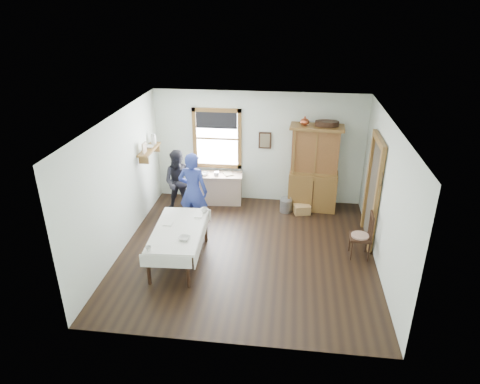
# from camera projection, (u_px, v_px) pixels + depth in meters

# --- Properties ---
(room) EXTENTS (5.01, 5.01, 2.70)m
(room) POSITION_uv_depth(u_px,v_px,m) (247.00, 191.00, 8.00)
(room) COLOR black
(room) RESTS_ON ground
(window) EXTENTS (1.18, 0.07, 1.48)m
(window) POSITION_uv_depth(u_px,v_px,m) (217.00, 135.00, 10.22)
(window) COLOR white
(window) RESTS_ON room
(doorway) EXTENTS (0.09, 1.14, 2.22)m
(doorway) POSITION_uv_depth(u_px,v_px,m) (373.00, 188.00, 8.57)
(doorway) COLOR #40392D
(doorway) RESTS_ON room
(wall_shelf) EXTENTS (0.24, 1.00, 0.44)m
(wall_shelf) POSITION_uv_depth(u_px,v_px,m) (150.00, 148.00, 9.56)
(wall_shelf) COLOR brown
(wall_shelf) RESTS_ON room
(framed_picture) EXTENTS (0.30, 0.04, 0.40)m
(framed_picture) POSITION_uv_depth(u_px,v_px,m) (265.00, 141.00, 10.12)
(framed_picture) COLOR black
(framed_picture) RESTS_ON room
(rug_beater) EXTENTS (0.01, 0.27, 0.27)m
(rug_beater) POSITION_uv_depth(u_px,v_px,m) (382.00, 173.00, 7.84)
(rug_beater) COLOR black
(rug_beater) RESTS_ON room
(work_counter) EXTENTS (1.34, 0.60, 0.75)m
(work_counter) POSITION_uv_depth(u_px,v_px,m) (216.00, 188.00, 10.48)
(work_counter) COLOR tan
(work_counter) RESTS_ON room
(china_hutch) EXTENTS (1.24, 0.66, 2.04)m
(china_hutch) POSITION_uv_depth(u_px,v_px,m) (314.00, 168.00, 9.92)
(china_hutch) COLOR brown
(china_hutch) RESTS_ON room
(dining_table) EXTENTS (1.03, 1.83, 0.71)m
(dining_table) POSITION_uv_depth(u_px,v_px,m) (179.00, 245.00, 8.13)
(dining_table) COLOR white
(dining_table) RESTS_ON room
(spindle_chair) EXTENTS (0.45, 0.45, 0.95)m
(spindle_chair) POSITION_uv_depth(u_px,v_px,m) (361.00, 235.00, 8.23)
(spindle_chair) COLOR black
(spindle_chair) RESTS_ON room
(pail) EXTENTS (0.33, 0.33, 0.30)m
(pail) POSITION_uv_depth(u_px,v_px,m) (286.00, 206.00, 10.11)
(pail) COLOR gray
(pail) RESTS_ON room
(wicker_basket) EXTENTS (0.42, 0.34, 0.22)m
(wicker_basket) POSITION_uv_depth(u_px,v_px,m) (302.00, 209.00, 10.03)
(wicker_basket) COLOR tan
(wicker_basket) RESTS_ON room
(woman_blue) EXTENTS (0.63, 0.45, 1.62)m
(woman_blue) POSITION_uv_depth(u_px,v_px,m) (193.00, 194.00, 9.13)
(woman_blue) COLOR navy
(woman_blue) RESTS_ON room
(figure_dark) EXTENTS (0.70, 0.55, 1.40)m
(figure_dark) POSITION_uv_depth(u_px,v_px,m) (179.00, 184.00, 9.89)
(figure_dark) COLOR black
(figure_dark) RESTS_ON room
(table_cup_a) EXTENTS (0.14, 0.14, 0.10)m
(table_cup_a) POSITION_uv_depth(u_px,v_px,m) (204.00, 210.00, 8.56)
(table_cup_a) COLOR silver
(table_cup_a) RESTS_ON dining_table
(table_cup_b) EXTENTS (0.10, 0.10, 0.09)m
(table_cup_b) POSITION_uv_depth(u_px,v_px,m) (148.00, 249.00, 7.28)
(table_cup_b) COLOR silver
(table_cup_b) RESTS_ON dining_table
(table_bowl) EXTENTS (0.25, 0.25, 0.06)m
(table_bowl) POSITION_uv_depth(u_px,v_px,m) (184.00, 238.00, 7.62)
(table_bowl) COLOR silver
(table_bowl) RESTS_ON dining_table
(counter_book) EXTENTS (0.26, 0.28, 0.02)m
(counter_book) POSITION_uv_depth(u_px,v_px,m) (224.00, 174.00, 10.28)
(counter_book) COLOR #6E6349
(counter_book) RESTS_ON work_counter
(counter_bowl) EXTENTS (0.24, 0.24, 0.06)m
(counter_bowl) POSITION_uv_depth(u_px,v_px,m) (205.00, 174.00, 10.26)
(counter_bowl) COLOR silver
(counter_bowl) RESTS_ON work_counter
(shelf_bowl) EXTENTS (0.22, 0.22, 0.05)m
(shelf_bowl) POSITION_uv_depth(u_px,v_px,m) (150.00, 147.00, 9.56)
(shelf_bowl) COLOR silver
(shelf_bowl) RESTS_ON wall_shelf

